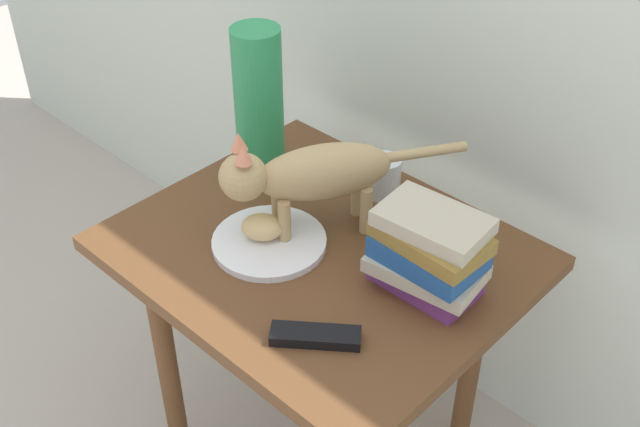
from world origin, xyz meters
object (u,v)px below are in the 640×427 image
object	(u,v)px
bread_roll	(262,227)
tv_remote	(315,336)
green_vase	(259,107)
candle_jar	(384,179)
plate	(269,242)
side_table	(320,283)
cat	(309,174)
book_stack	(429,253)

from	to	relation	value
bread_roll	tv_remote	size ratio (longest dim) A/B	0.53
green_vase	candle_jar	bearing A→B (deg)	28.46
plate	candle_jar	world-z (taller)	candle_jar
candle_jar	tv_remote	world-z (taller)	candle_jar
tv_remote	bread_roll	bearing A→B (deg)	116.89
plate	bread_roll	world-z (taller)	bread_roll
side_table	tv_remote	xyz separation A→B (m)	(0.16, -0.18, 0.10)
cat	bread_roll	bearing A→B (deg)	-112.39
bread_roll	tv_remote	bearing A→B (deg)	-24.74
side_table	book_stack	size ratio (longest dim) A/B	3.53
bread_roll	cat	size ratio (longest dim) A/B	0.19
book_stack	side_table	bearing A→B (deg)	-168.83
bread_roll	candle_jar	distance (m)	0.29
bread_roll	cat	xyz separation A→B (m)	(0.04, 0.09, 0.09)
plate	book_stack	bearing A→B (deg)	19.80
side_table	bread_roll	world-z (taller)	bread_roll
side_table	cat	bearing A→B (deg)	155.69
book_stack	tv_remote	world-z (taller)	book_stack
bread_roll	green_vase	distance (m)	0.26
book_stack	green_vase	world-z (taller)	green_vase
tv_remote	cat	bearing A→B (deg)	97.72
bread_roll	green_vase	world-z (taller)	green_vase
cat	book_stack	bearing A→B (deg)	4.27
side_table	plate	size ratio (longest dim) A/B	3.37
side_table	cat	xyz separation A→B (m)	(-0.05, 0.02, 0.23)
side_table	book_stack	xyz separation A→B (m)	(0.22, 0.04, 0.18)
cat	green_vase	distance (m)	0.22
plate	cat	bearing A→B (deg)	74.32
bread_roll	tv_remote	world-z (taller)	bread_roll
candle_jar	tv_remote	distance (m)	0.44
plate	green_vase	size ratio (longest dim) A/B	0.65
book_stack	green_vase	distance (m)	0.48
green_vase	candle_jar	size ratio (longest dim) A/B	3.95
plate	tv_remote	bearing A→B (deg)	-26.82
side_table	candle_jar	distance (m)	0.25
side_table	bread_roll	distance (m)	0.17
side_table	tv_remote	size ratio (longest dim) A/B	4.92
plate	bread_roll	distance (m)	0.03
plate	candle_jar	size ratio (longest dim) A/B	2.58
cat	tv_remote	xyz separation A→B (m)	(0.21, -0.20, -0.12)
plate	tv_remote	distance (m)	0.26
plate	cat	size ratio (longest dim) A/B	0.52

